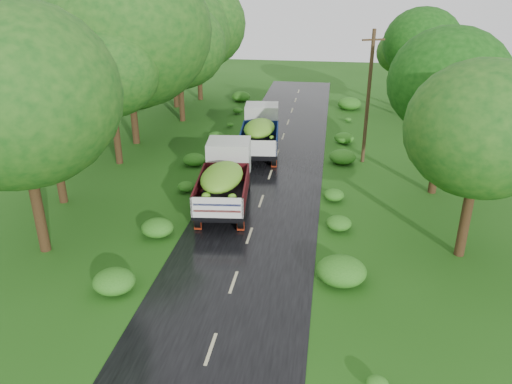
# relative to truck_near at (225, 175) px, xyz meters

# --- Properties ---
(ground) EXTENTS (120.00, 120.00, 0.00)m
(ground) POSITION_rel_truck_near_xyz_m (1.87, -11.44, -1.66)
(ground) COLOR #1B490F
(ground) RESTS_ON ground
(road) EXTENTS (6.50, 80.00, 0.02)m
(road) POSITION_rel_truck_near_xyz_m (1.87, -6.44, -1.65)
(road) COLOR black
(road) RESTS_ON ground
(road_lines) EXTENTS (0.12, 69.60, 0.00)m
(road_lines) POSITION_rel_truck_near_xyz_m (1.87, -5.44, -1.63)
(road_lines) COLOR #BFB78C
(road_lines) RESTS_ON road
(truck_near) EXTENTS (3.16, 7.18, 2.93)m
(truck_near) POSITION_rel_truck_near_xyz_m (0.00, 0.00, 0.00)
(truck_near) COLOR black
(truck_near) RESTS_ON ground
(truck_far) EXTENTS (3.06, 7.07, 2.89)m
(truck_far) POSITION_rel_truck_near_xyz_m (0.63, 8.80, -0.02)
(truck_far) COLOR black
(truck_far) RESTS_ON ground
(utility_pole) EXTENTS (1.41, 0.69, 8.53)m
(utility_pole) POSITION_rel_truck_near_xyz_m (7.70, 7.85, 2.74)
(utility_pole) COLOR #382616
(utility_pole) RESTS_ON ground
(trees_left) EXTENTS (6.22, 33.87, 10.18)m
(trees_left) POSITION_rel_truck_near_xyz_m (-8.18, 10.84, 5.22)
(trees_left) COLOR black
(trees_left) RESTS_ON ground
(trees_right) EXTENTS (4.46, 30.65, 8.00)m
(trees_right) POSITION_rel_truck_near_xyz_m (11.69, 8.90, 4.28)
(trees_right) COLOR black
(trees_right) RESTS_ON ground
(shrubs) EXTENTS (11.90, 44.00, 0.70)m
(shrubs) POSITION_rel_truck_near_xyz_m (1.87, 2.56, -1.31)
(shrubs) COLOR #266B19
(shrubs) RESTS_ON ground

